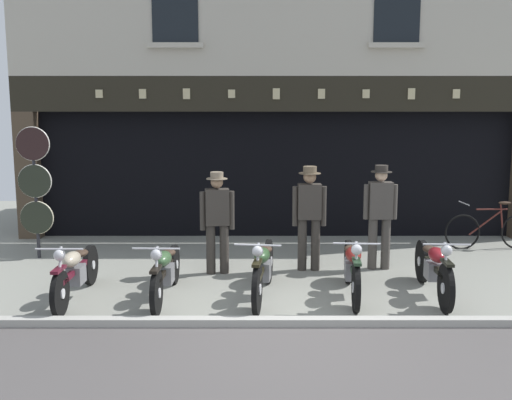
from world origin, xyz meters
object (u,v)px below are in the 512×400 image
(motorcycle_center_right, at_px, (354,267))
(motorcycle_right, at_px, (436,267))
(motorcycle_center, at_px, (265,268))
(salesman_left, at_px, (219,218))
(motorcycle_center_left, at_px, (167,270))
(advert_board_near, at_px, (350,150))
(tyre_sign_pole, at_px, (37,182))
(leaning_bicycle, at_px, (493,230))
(shopkeeper_center, at_px, (311,213))
(salesman_right, at_px, (382,212))
(motorcycle_left, at_px, (77,271))

(motorcycle_center_right, relative_size, motorcycle_right, 0.98)
(motorcycle_center, xyz_separation_m, salesman_left, (-0.73, 1.25, 0.49))
(motorcycle_center_right, bearing_deg, motorcycle_right, -176.04)
(salesman_left, bearing_deg, motorcycle_center_right, 141.10)
(motorcycle_center, relative_size, motorcycle_center_right, 1.05)
(motorcycle_center_left, xyz_separation_m, advert_board_near, (3.20, 4.26, 1.39))
(motorcycle_center, bearing_deg, tyre_sign_pole, -22.16)
(salesman_left, distance_m, leaning_bicycle, 5.45)
(salesman_left, bearing_deg, motorcycle_right, 151.17)
(tyre_sign_pole, height_order, leaning_bicycle, tyre_sign_pole)
(motorcycle_center_left, relative_size, salesman_left, 1.22)
(motorcycle_center, distance_m, shopkeeper_center, 1.72)
(tyre_sign_pole, bearing_deg, motorcycle_right, -18.88)
(motorcycle_right, height_order, salesman_right, salesman_right)
(motorcycle_center, bearing_deg, motorcycle_left, 9.12)
(leaning_bicycle, bearing_deg, motorcycle_left, 110.85)
(salesman_left, bearing_deg, motorcycle_center_left, 55.48)
(leaning_bicycle, bearing_deg, motorcycle_center_right, 130.40)
(advert_board_near, bearing_deg, motorcycle_center_left, -126.96)
(advert_board_near, bearing_deg, leaning_bicycle, -25.29)
(motorcycle_center_right, distance_m, salesman_left, 2.39)
(motorcycle_center_left, bearing_deg, leaning_bicycle, -150.78)
(tyre_sign_pole, bearing_deg, advert_board_near, 18.43)
(tyre_sign_pole, xyz_separation_m, advert_board_near, (5.84, 1.95, 0.43))
(motorcycle_left, relative_size, salesman_right, 1.16)
(salesman_left, bearing_deg, shopkeeper_center, 179.26)
(motorcycle_left, height_order, motorcycle_center_right, motorcycle_center_right)
(motorcycle_left, relative_size, advert_board_near, 2.07)
(motorcycle_center_left, height_order, salesman_right, salesman_right)
(motorcycle_center_right, xyz_separation_m, salesman_right, (0.69, 1.47, 0.54))
(salesman_right, bearing_deg, shopkeeper_center, 3.68)
(motorcycle_right, xyz_separation_m, shopkeeper_center, (-1.66, 1.40, 0.55))
(motorcycle_center, relative_size, salesman_right, 1.21)
(motorcycle_center, height_order, motorcycle_right, motorcycle_center)
(motorcycle_center, relative_size, shopkeeper_center, 1.21)
(advert_board_near, bearing_deg, shopkeeper_center, -110.74)
(motorcycle_center, distance_m, salesman_left, 1.53)
(salesman_right, relative_size, leaning_bicycle, 0.98)
(motorcycle_left, bearing_deg, motorcycle_center_left, -178.05)
(motorcycle_center_left, height_order, leaning_bicycle, leaning_bicycle)
(motorcycle_center_left, xyz_separation_m, shopkeeper_center, (2.16, 1.50, 0.56))
(motorcycle_left, distance_m, motorcycle_center_right, 3.92)
(motorcycle_center_right, bearing_deg, motorcycle_left, 6.40)
(motorcycle_center_right, bearing_deg, tyre_sign_pole, -18.26)
(motorcycle_center_left, distance_m, salesman_right, 3.74)
(motorcycle_left, xyz_separation_m, motorcycle_center, (2.64, 0.09, 0.02))
(motorcycle_center_left, xyz_separation_m, leaning_bicycle, (5.79, 3.03, -0.04))
(tyre_sign_pole, bearing_deg, salesman_left, -16.93)
(motorcycle_center_right, xyz_separation_m, tyre_sign_pole, (-5.30, 2.20, 0.94))
(motorcycle_right, bearing_deg, tyre_sign_pole, -16.16)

